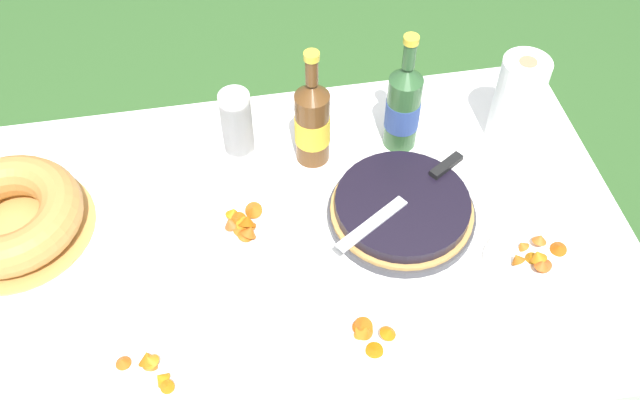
# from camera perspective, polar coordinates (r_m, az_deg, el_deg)

# --- Properties ---
(ground_plane) EXTENTS (16.00, 16.00, 0.00)m
(ground_plane) POSITION_cam_1_polar(r_m,az_deg,el_deg) (2.12, -4.91, -14.49)
(ground_plane) COLOR #335B28
(garden_table) EXTENTS (1.69, 0.92, 0.67)m
(garden_table) POSITION_cam_1_polar(r_m,az_deg,el_deg) (1.59, -6.37, -5.10)
(garden_table) COLOR brown
(garden_table) RESTS_ON ground_plane
(tablecloth) EXTENTS (1.70, 0.93, 0.10)m
(tablecloth) POSITION_cam_1_polar(r_m,az_deg,el_deg) (1.55, -6.53, -4.05)
(tablecloth) COLOR white
(tablecloth) RESTS_ON garden_table
(berry_tart) EXTENTS (0.32, 0.32, 0.06)m
(berry_tart) POSITION_cam_1_polar(r_m,az_deg,el_deg) (1.56, 6.57, -0.75)
(berry_tart) COLOR #38383D
(berry_tart) RESTS_ON tablecloth
(serving_knife) EXTENTS (0.33, 0.22, 0.01)m
(serving_knife) POSITION_cam_1_polar(r_m,az_deg,el_deg) (1.55, 7.42, 0.64)
(serving_knife) COLOR silver
(serving_knife) RESTS_ON berry_tart
(bundt_cake) EXTENTS (0.34, 0.34, 0.10)m
(bundt_cake) POSITION_cam_1_polar(r_m,az_deg,el_deg) (1.65, -23.66, -1.15)
(bundt_cake) COLOR tan
(bundt_cake) RESTS_ON tablecloth
(cup_stack) EXTENTS (0.07, 0.07, 0.18)m
(cup_stack) POSITION_cam_1_polar(r_m,az_deg,el_deg) (1.65, -6.66, 6.07)
(cup_stack) COLOR white
(cup_stack) RESTS_ON tablecloth
(cider_bottle_green) EXTENTS (0.08, 0.08, 0.31)m
(cider_bottle_green) POSITION_cam_1_polar(r_m,az_deg,el_deg) (1.65, 6.67, 7.46)
(cider_bottle_green) COLOR #2D562D
(cider_bottle_green) RESTS_ON tablecloth
(cider_bottle_amber) EXTENTS (0.08, 0.08, 0.31)m
(cider_bottle_amber) POSITION_cam_1_polar(r_m,az_deg,el_deg) (1.61, -0.62, 6.29)
(cider_bottle_amber) COLOR brown
(cider_bottle_amber) RESTS_ON tablecloth
(snack_plate_near) EXTENTS (0.23, 0.23, 0.06)m
(snack_plate_near) POSITION_cam_1_polar(r_m,az_deg,el_deg) (1.40, 3.33, -10.69)
(snack_plate_near) COLOR white
(snack_plate_near) RESTS_ON tablecloth
(snack_plate_left) EXTENTS (0.21, 0.21, 0.06)m
(snack_plate_left) POSITION_cam_1_polar(r_m,az_deg,el_deg) (1.54, -6.21, -2.49)
(snack_plate_left) COLOR white
(snack_plate_left) RESTS_ON tablecloth
(snack_plate_right) EXTENTS (0.23, 0.23, 0.06)m
(snack_plate_right) POSITION_cam_1_polar(r_m,az_deg,el_deg) (1.41, -13.42, -12.78)
(snack_plate_right) COLOR white
(snack_plate_right) RESTS_ON tablecloth
(snack_plate_far) EXTENTS (0.23, 0.23, 0.05)m
(snack_plate_far) POSITION_cam_1_polar(r_m,az_deg,el_deg) (1.55, 17.03, -4.91)
(snack_plate_far) COLOR white
(snack_plate_far) RESTS_ON tablecloth
(paper_towel_roll) EXTENTS (0.11, 0.11, 0.23)m
(paper_towel_roll) POSITION_cam_1_polar(r_m,az_deg,el_deg) (1.72, 15.50, 7.68)
(paper_towel_roll) COLOR white
(paper_towel_roll) RESTS_ON tablecloth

